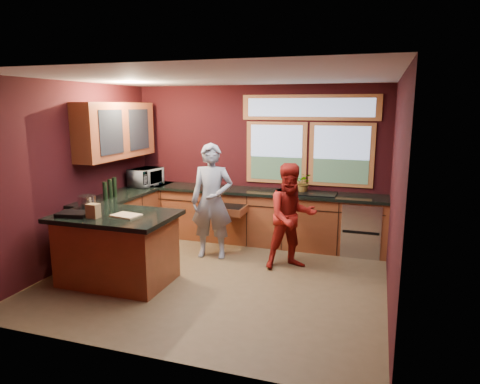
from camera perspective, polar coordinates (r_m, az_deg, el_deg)
The scene contains 14 objects.
floor at distance 6.08m, azimuth -3.10°, elevation -11.31°, with size 4.50×4.50×0.00m, color brown.
room_shell at distance 6.16m, azimuth -7.40°, elevation 6.23°, with size 4.52×4.02×2.71m.
back_counter at distance 7.40m, azimuth 3.05°, elevation -3.33°, with size 4.50×0.64×0.93m.
left_counter at distance 7.50m, azimuth -14.79°, elevation -3.48°, with size 0.64×2.30×0.93m.
island at distance 6.01m, azimuth -16.06°, elevation -7.15°, with size 1.55×1.05×0.95m.
person_grey at distance 6.63m, azimuth -3.76°, elevation -1.24°, with size 0.65×0.43×1.79m, color slate.
person_red at distance 6.23m, azimuth 6.88°, elevation -3.26°, with size 0.75×0.59×1.55m, color maroon.
microwave at distance 7.86m, azimuth -12.46°, elevation 1.95°, with size 0.58×0.39×0.32m, color #999999.
potted_plant at distance 7.17m, azimuth 8.52°, elevation 1.23°, with size 0.29×0.25×0.33m, color #999999.
paper_towel at distance 7.17m, azimuth 6.84°, elevation 1.08°, with size 0.12×0.12×0.28m, color white.
cutting_board at distance 5.73m, azimuth -14.93°, elevation -3.02°, with size 0.35×0.25×0.02m, color tan.
stock_pot at distance 6.30m, azimuth -19.73°, elevation -1.28°, with size 0.24×0.24×0.18m, color #B1B0B5.
paper_bag at distance 5.75m, azimuth -18.99°, elevation -2.39°, with size 0.15×0.12×0.18m, color brown.
black_tray at distance 5.95m, azimuth -21.26°, elevation -2.75°, with size 0.40×0.28×0.05m, color black.
Camera 1 is at (2.04, -5.22, 2.34)m, focal length 32.00 mm.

